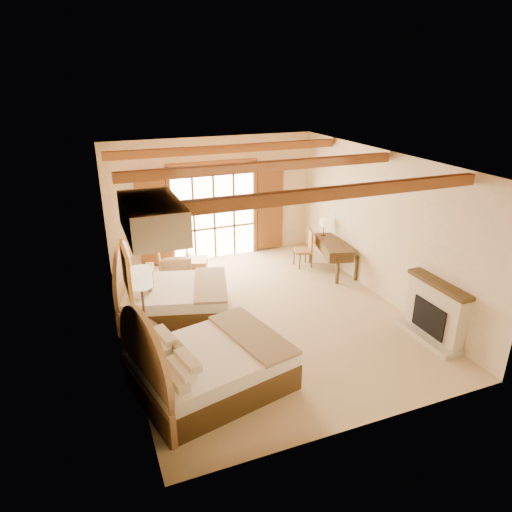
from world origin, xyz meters
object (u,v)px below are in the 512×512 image
nightstand (147,344)px  armchair (175,266)px  bed_far (168,297)px  desk (333,256)px  bed_near (201,365)px

nightstand → armchair: 3.29m
bed_far → armchair: 1.79m
desk → armchair: bearing=179.9°
bed_far → nightstand: bearing=-99.8°
bed_far → desk: bearing=25.8°
bed_near → desk: (4.28, 3.28, -0.03)m
bed_near → nightstand: 1.36m
desk → bed_far: bearing=-155.9°
nightstand → armchair: size_ratio=0.78×
bed_near → desk: 5.40m
armchair → desk: size_ratio=0.49×
bed_far → armchair: size_ratio=3.35×
bed_far → nightstand: bed_far is taller
desk → bed_near: bearing=-128.3°
bed_near → bed_far: bearing=77.5°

